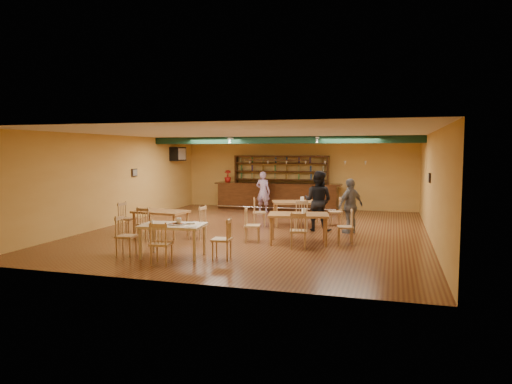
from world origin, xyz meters
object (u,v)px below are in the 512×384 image
(bar_counter, at_px, (277,197))
(patron_right_a, at_px, (318,201))
(near_table, at_px, (173,241))
(patron_bar, at_px, (263,192))
(dining_table_c, at_px, (161,224))
(dining_table_b, at_px, (298,214))
(dining_table_d, at_px, (298,228))

(bar_counter, relative_size, patron_right_a, 2.85)
(bar_counter, distance_m, near_table, 9.24)
(bar_counter, relative_size, patron_bar, 3.22)
(near_table, relative_size, patron_bar, 0.87)
(patron_bar, distance_m, patron_right_a, 4.80)
(bar_counter, xyz_separation_m, dining_table_c, (-1.77, -6.91, -0.19))
(dining_table_c, bearing_deg, bar_counter, 81.25)
(dining_table_c, bearing_deg, near_table, -50.80)
(patron_bar, height_order, patron_right_a, patron_right_a)
(dining_table_b, relative_size, dining_table_c, 1.09)
(dining_table_c, distance_m, near_table, 2.79)
(dining_table_b, distance_m, patron_bar, 3.71)
(bar_counter, height_order, near_table, bar_counter)
(dining_table_b, xyz_separation_m, near_table, (-1.88, -5.34, -0.02))
(near_table, bearing_deg, dining_table_d, 38.87)
(dining_table_b, distance_m, patron_right_a, 1.25)
(patron_bar, bearing_deg, dining_table_d, 122.05)
(dining_table_c, bearing_deg, dining_table_b, 47.06)
(dining_table_b, bearing_deg, patron_bar, 104.22)
(dining_table_b, distance_m, near_table, 5.66)
(dining_table_c, height_order, near_table, near_table)
(dining_table_b, height_order, patron_bar, patron_bar)
(bar_counter, bearing_deg, dining_table_b, -67.01)
(dining_table_b, bearing_deg, dining_table_d, -97.69)
(dining_table_b, relative_size, patron_right_a, 0.88)
(dining_table_b, relative_size, patron_bar, 0.99)
(dining_table_b, xyz_separation_m, dining_table_c, (-3.42, -3.02, -0.03))
(bar_counter, bearing_deg, dining_table_d, -71.60)
(dining_table_c, xyz_separation_m, patron_right_a, (4.22, 2.22, 0.56))
(bar_counter, distance_m, dining_table_c, 7.13)
(bar_counter, xyz_separation_m, near_table, (-0.23, -9.23, -0.18))
(bar_counter, distance_m, dining_table_d, 7.13)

